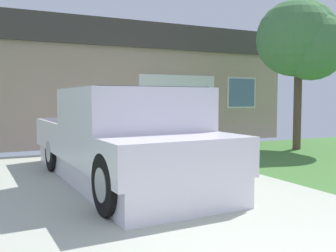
{
  "coord_description": "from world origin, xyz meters",
  "views": [
    {
      "loc": [
        -2.25,
        -1.5,
        1.48
      ],
      "look_at": [
        0.83,
        4.9,
        0.97
      ],
      "focal_mm": 40.92,
      "sensor_mm": 36.0,
      "label": 1
    }
  ],
  "objects_px": {
    "person_with_hat": "(180,126)",
    "front_yard_tree": "(300,41)",
    "house_with_garage": "(117,86)",
    "pickup_truck": "(127,141)",
    "handbag": "(181,168)"
  },
  "relations": [
    {
      "from": "person_with_hat",
      "to": "house_with_garage",
      "type": "bearing_deg",
      "value": -132.47
    },
    {
      "from": "house_with_garage",
      "to": "front_yard_tree",
      "type": "bearing_deg",
      "value": -57.44
    },
    {
      "from": "handbag",
      "to": "pickup_truck",
      "type": "bearing_deg",
      "value": -170.2
    },
    {
      "from": "house_with_garage",
      "to": "front_yard_tree",
      "type": "height_order",
      "value": "front_yard_tree"
    },
    {
      "from": "person_with_hat",
      "to": "house_with_garage",
      "type": "height_order",
      "value": "house_with_garage"
    },
    {
      "from": "house_with_garage",
      "to": "front_yard_tree",
      "type": "xyz_separation_m",
      "value": [
        3.7,
        -5.79,
        1.18
      ]
    },
    {
      "from": "person_with_hat",
      "to": "front_yard_tree",
      "type": "height_order",
      "value": "front_yard_tree"
    },
    {
      "from": "pickup_truck",
      "to": "front_yard_tree",
      "type": "xyz_separation_m",
      "value": [
        6.12,
        2.2,
        2.42
      ]
    },
    {
      "from": "person_with_hat",
      "to": "house_with_garage",
      "type": "distance_m",
      "value": 7.64
    },
    {
      "from": "handbag",
      "to": "front_yard_tree",
      "type": "height_order",
      "value": "front_yard_tree"
    },
    {
      "from": "person_with_hat",
      "to": "front_yard_tree",
      "type": "distance_m",
      "value": 5.57
    },
    {
      "from": "pickup_truck",
      "to": "house_with_garage",
      "type": "height_order",
      "value": "house_with_garage"
    },
    {
      "from": "pickup_truck",
      "to": "person_with_hat",
      "type": "height_order",
      "value": "person_with_hat"
    },
    {
      "from": "pickup_truck",
      "to": "person_with_hat",
      "type": "distance_m",
      "value": 1.41
    },
    {
      "from": "pickup_truck",
      "to": "front_yard_tree",
      "type": "height_order",
      "value": "front_yard_tree"
    }
  ]
}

